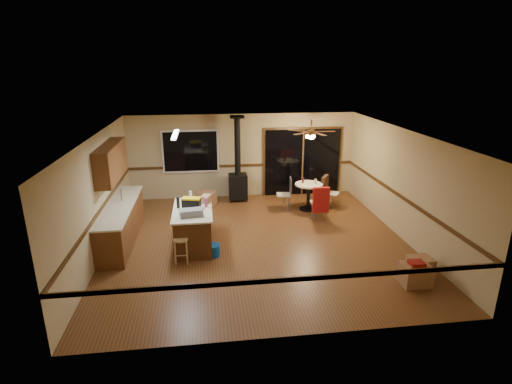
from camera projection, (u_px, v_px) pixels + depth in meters
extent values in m
plane|color=brown|center=(258.00, 242.00, 9.53)|extent=(7.00, 7.00, 0.00)
plane|color=silver|center=(258.00, 133.00, 8.73)|extent=(7.00, 7.00, 0.00)
plane|color=tan|center=(243.00, 156.00, 12.43)|extent=(7.00, 0.00, 7.00)
plane|color=tan|center=(289.00, 262.00, 5.83)|extent=(7.00, 0.00, 7.00)
plane|color=tan|center=(99.00, 196.00, 8.70)|extent=(0.00, 7.00, 7.00)
plane|color=tan|center=(402.00, 184.00, 9.56)|extent=(0.00, 7.00, 7.00)
cube|color=black|center=(191.00, 151.00, 12.12)|extent=(1.72, 0.10, 1.32)
cube|color=black|center=(302.00, 162.00, 12.69)|extent=(2.52, 0.10, 2.10)
cube|color=brown|center=(122.00, 224.00, 9.48)|extent=(0.60, 3.00, 0.86)
cube|color=beige|center=(120.00, 206.00, 9.34)|extent=(0.64, 3.04, 0.04)
cube|color=brown|center=(111.00, 162.00, 9.20)|extent=(0.35, 2.00, 0.80)
cube|color=#502C13|center=(193.00, 228.00, 9.21)|extent=(0.80, 1.60, 0.86)
cube|color=beige|center=(192.00, 210.00, 9.08)|extent=(0.88, 1.68, 0.04)
cube|color=black|center=(238.00, 186.00, 12.24)|extent=(0.55, 0.50, 0.75)
cylinder|color=black|center=(237.00, 146.00, 11.85)|extent=(0.18, 0.18, 1.77)
cylinder|color=brown|center=(311.00, 132.00, 10.91)|extent=(0.24, 0.24, 0.10)
cylinder|color=brown|center=(311.00, 123.00, 10.83)|extent=(0.05, 0.05, 0.16)
sphere|color=#FFD88C|center=(311.00, 137.00, 10.95)|extent=(0.16, 0.16, 0.16)
cube|color=white|center=(175.00, 135.00, 8.80)|extent=(0.10, 1.20, 0.04)
cube|color=slate|center=(191.00, 213.00, 8.65)|extent=(0.52, 0.33, 0.15)
cube|color=black|center=(192.00, 204.00, 9.08)|extent=(0.45, 0.30, 0.23)
cube|color=gold|center=(191.00, 198.00, 9.04)|extent=(0.45, 0.31, 0.03)
cube|color=#906340|center=(206.00, 199.00, 9.48)|extent=(0.28, 0.32, 0.18)
cylinder|color=black|center=(178.00, 203.00, 9.11)|extent=(0.09, 0.09, 0.26)
cylinder|color=#D84C8C|center=(206.00, 202.00, 9.16)|extent=(0.08, 0.08, 0.23)
cylinder|color=white|center=(191.00, 195.00, 9.71)|extent=(0.08, 0.08, 0.20)
cylinder|color=tan|center=(181.00, 251.00, 8.45)|extent=(0.40, 0.40, 0.56)
cylinder|color=#0B4BA3|center=(213.00, 250.00, 8.79)|extent=(0.41, 0.41, 0.26)
cylinder|color=black|center=(308.00, 209.00, 11.60)|extent=(0.49, 0.49, 0.04)
cylinder|color=black|center=(308.00, 197.00, 11.49)|extent=(0.10, 0.10, 0.70)
cylinder|color=beige|center=(309.00, 184.00, 11.37)|extent=(0.79, 0.79, 0.04)
cylinder|color=#590C14|center=(303.00, 180.00, 11.42)|extent=(0.06, 0.06, 0.16)
cylinder|color=beige|center=(316.00, 182.00, 11.32)|extent=(0.07, 0.07, 0.15)
cube|color=#BEB28D|center=(284.00, 195.00, 11.48)|extent=(0.45, 0.45, 0.03)
cube|color=slate|center=(291.00, 186.00, 11.40)|extent=(0.08, 0.40, 0.50)
cube|color=#BEB28D|center=(318.00, 203.00, 10.82)|extent=(0.40, 0.40, 0.03)
cube|color=slate|center=(321.00, 196.00, 10.57)|extent=(0.40, 0.03, 0.50)
cube|color=#A21512|center=(321.00, 200.00, 10.58)|extent=(0.44, 0.10, 0.70)
cube|color=#BEB28D|center=(331.00, 193.00, 11.60)|extent=(0.55, 0.55, 0.03)
cube|color=slate|center=(325.00, 184.00, 11.60)|extent=(0.24, 0.35, 0.50)
cube|color=black|center=(325.00, 187.00, 11.64)|extent=(0.32, 0.43, 0.70)
cube|color=#906340|center=(206.00, 199.00, 11.88)|extent=(0.65, 0.58, 0.43)
cube|color=#906340|center=(415.00, 274.00, 7.65)|extent=(0.54, 0.45, 0.41)
cube|color=#906340|center=(420.00, 266.00, 8.01)|extent=(0.48, 0.41, 0.37)
cube|color=maroon|center=(417.00, 263.00, 7.58)|extent=(0.27, 0.23, 0.07)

